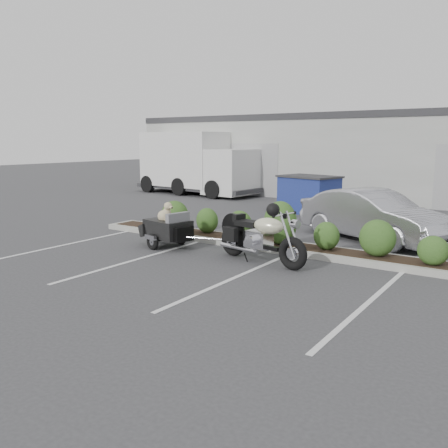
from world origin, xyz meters
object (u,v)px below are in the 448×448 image
Objects in this scene: motorcycle at (260,237)px; sedan at (372,215)px; dumpster at (309,194)px; delivery_truck at (196,165)px; pet_trailer at (167,228)px.

motorcycle reaches higher than sedan.
motorcycle is at bearing -176.79° from sedan.
delivery_truck is at bearing 174.74° from dumpster.
delivery_truck reaches higher than sedan.
motorcycle is 7.96m from dumpster.
motorcycle is at bearing 11.01° from pet_trailer.
dumpster is 0.35× the size of delivery_truck.
motorcycle reaches higher than pet_trailer.
sedan is 0.60× the size of delivery_truck.
delivery_truck reaches higher than pet_trailer.
pet_trailer is at bearing -50.26° from delivery_truck.
motorcycle is at bearing -58.64° from dumpster.
pet_trailer is 0.29× the size of delivery_truck.
delivery_truck is (-9.82, 10.41, 0.94)m from motorcycle.
motorcycle reaches higher than dumpster.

